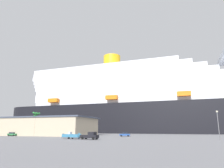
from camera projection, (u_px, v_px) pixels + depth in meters
name	position (u px, v px, depth m)	size (l,w,h in m)	color
ground_plane	(114.00, 135.00, 98.46)	(600.00, 600.00, 0.00)	gray
cruise_ship	(145.00, 105.00, 147.13)	(237.33, 55.56, 66.93)	black
terminal_building	(37.00, 126.00, 99.00)	(58.34, 28.18, 8.40)	#B7A88C
pickup_truck	(90.00, 136.00, 60.72)	(5.89, 3.18, 2.20)	black
small_boat_on_trailer	(73.00, 136.00, 63.34)	(8.41, 3.25, 2.15)	#595960
palm_tree	(36.00, 116.00, 86.71)	(3.45, 3.39, 10.20)	brown
street_lamp	(218.00, 121.00, 58.18)	(0.56, 0.56, 8.22)	slate
parked_car_blue_suv	(125.00, 134.00, 83.19)	(4.37, 2.30, 1.58)	#264C99
parked_car_green_wagon	(13.00, 134.00, 88.25)	(4.65, 2.57, 1.58)	#2D723F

